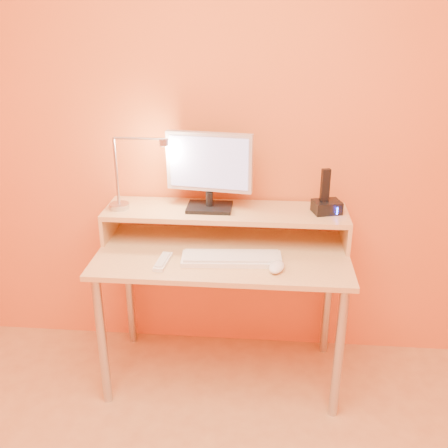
# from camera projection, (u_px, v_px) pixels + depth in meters

# --- Properties ---
(wall_back) EXTENTS (3.00, 0.04, 2.50)m
(wall_back) POSITION_uv_depth(u_px,v_px,m) (228.00, 128.00, 2.55)
(wall_back) COLOR orange
(wall_back) RESTS_ON floor
(desk_leg_fl) EXTENTS (0.04, 0.04, 0.69)m
(desk_leg_fl) POSITION_uv_depth(u_px,v_px,m) (102.00, 342.00, 2.42)
(desk_leg_fl) COLOR #B1B0B8
(desk_leg_fl) RESTS_ON floor
(desk_leg_fr) EXTENTS (0.04, 0.04, 0.69)m
(desk_leg_fr) POSITION_uv_depth(u_px,v_px,m) (339.00, 354.00, 2.33)
(desk_leg_fr) COLOR #B1B0B8
(desk_leg_fr) RESTS_ON floor
(desk_leg_bl) EXTENTS (0.04, 0.04, 0.69)m
(desk_leg_bl) POSITION_uv_depth(u_px,v_px,m) (129.00, 288.00, 2.88)
(desk_leg_bl) COLOR #B1B0B8
(desk_leg_bl) RESTS_ON floor
(desk_leg_br) EXTENTS (0.04, 0.04, 0.69)m
(desk_leg_br) POSITION_uv_depth(u_px,v_px,m) (328.00, 297.00, 2.79)
(desk_leg_br) COLOR #B1B0B8
(desk_leg_br) RESTS_ON floor
(desk_lower) EXTENTS (1.20, 0.60, 0.02)m
(desk_lower) POSITION_uv_depth(u_px,v_px,m) (223.00, 254.00, 2.47)
(desk_lower) COLOR #E0B16B
(desk_lower) RESTS_ON floor
(shelf_riser_left) EXTENTS (0.02, 0.30, 0.14)m
(shelf_riser_left) POSITION_uv_depth(u_px,v_px,m) (110.00, 223.00, 2.62)
(shelf_riser_left) COLOR #E0B16B
(shelf_riser_left) RESTS_ON desk_lower
(shelf_riser_right) EXTENTS (0.02, 0.30, 0.14)m
(shelf_riser_right) POSITION_uv_depth(u_px,v_px,m) (345.00, 231.00, 2.53)
(shelf_riser_right) COLOR #E0B16B
(shelf_riser_right) RESTS_ON desk_lower
(desk_shelf) EXTENTS (1.20, 0.30, 0.02)m
(desk_shelf) POSITION_uv_depth(u_px,v_px,m) (226.00, 212.00, 2.54)
(desk_shelf) COLOR #E0B16B
(desk_shelf) RESTS_ON desk_lower
(monitor_foot) EXTENTS (0.22, 0.16, 0.02)m
(monitor_foot) POSITION_uv_depth(u_px,v_px,m) (210.00, 207.00, 2.54)
(monitor_foot) COLOR black
(monitor_foot) RESTS_ON desk_shelf
(monitor_neck) EXTENTS (0.04, 0.04, 0.07)m
(monitor_neck) POSITION_uv_depth(u_px,v_px,m) (209.00, 199.00, 2.52)
(monitor_neck) COLOR black
(monitor_neck) RESTS_ON monitor_foot
(monitor_panel) EXTENTS (0.42, 0.09, 0.29)m
(monitor_panel) POSITION_uv_depth(u_px,v_px,m) (209.00, 162.00, 2.46)
(monitor_panel) COLOR silver
(monitor_panel) RESTS_ON monitor_neck
(monitor_back) EXTENTS (0.38, 0.06, 0.24)m
(monitor_back) POSITION_uv_depth(u_px,v_px,m) (210.00, 161.00, 2.48)
(monitor_back) COLOR black
(monitor_back) RESTS_ON monitor_panel
(monitor_screen) EXTENTS (0.38, 0.06, 0.25)m
(monitor_screen) POSITION_uv_depth(u_px,v_px,m) (209.00, 163.00, 2.44)
(monitor_screen) COLOR #A8B0F7
(monitor_screen) RESTS_ON monitor_panel
(lamp_base) EXTENTS (0.10, 0.10, 0.02)m
(lamp_base) POSITION_uv_depth(u_px,v_px,m) (119.00, 206.00, 2.55)
(lamp_base) COLOR #B1B0B8
(lamp_base) RESTS_ON desk_shelf
(lamp_post) EXTENTS (0.01, 0.01, 0.33)m
(lamp_post) POSITION_uv_depth(u_px,v_px,m) (116.00, 172.00, 2.48)
(lamp_post) COLOR #B1B0B8
(lamp_post) RESTS_ON lamp_base
(lamp_arm) EXTENTS (0.24, 0.01, 0.01)m
(lamp_arm) POSITION_uv_depth(u_px,v_px,m) (139.00, 138.00, 2.41)
(lamp_arm) COLOR #B1B0B8
(lamp_arm) RESTS_ON lamp_post
(lamp_head) EXTENTS (0.04, 0.04, 0.03)m
(lamp_head) POSITION_uv_depth(u_px,v_px,m) (164.00, 142.00, 2.40)
(lamp_head) COLOR #B1B0B8
(lamp_head) RESTS_ON lamp_arm
(lamp_bulb) EXTENTS (0.03, 0.03, 0.00)m
(lamp_bulb) POSITION_uv_depth(u_px,v_px,m) (164.00, 145.00, 2.41)
(lamp_bulb) COLOR #FFEAC6
(lamp_bulb) RESTS_ON lamp_head
(phone_dock) EXTENTS (0.15, 0.13, 0.06)m
(phone_dock) POSITION_uv_depth(u_px,v_px,m) (327.00, 207.00, 2.49)
(phone_dock) COLOR black
(phone_dock) RESTS_ON desk_shelf
(phone_handset) EXTENTS (0.05, 0.04, 0.16)m
(phone_handset) POSITION_uv_depth(u_px,v_px,m) (325.00, 185.00, 2.45)
(phone_handset) COLOR black
(phone_handset) RESTS_ON phone_dock
(phone_led) EXTENTS (0.01, 0.00, 0.04)m
(phone_led) POSITION_uv_depth(u_px,v_px,m) (337.00, 211.00, 2.44)
(phone_led) COLOR #2A40FE
(phone_led) RESTS_ON phone_dock
(keyboard) EXTENTS (0.47, 0.18, 0.02)m
(keyboard) POSITION_uv_depth(u_px,v_px,m) (232.00, 259.00, 2.37)
(keyboard) COLOR white
(keyboard) RESTS_ON desk_lower
(mouse) EXTENTS (0.09, 0.13, 0.04)m
(mouse) POSITION_uv_depth(u_px,v_px,m) (277.00, 267.00, 2.28)
(mouse) COLOR white
(mouse) RESTS_ON desk_lower
(remote_control) EXTENTS (0.06, 0.18, 0.02)m
(remote_control) POSITION_uv_depth(u_px,v_px,m) (163.00, 262.00, 2.35)
(remote_control) COLOR white
(remote_control) RESTS_ON desk_lower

